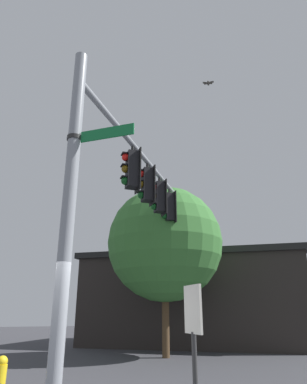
{
  "coord_description": "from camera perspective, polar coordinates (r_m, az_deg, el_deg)",
  "views": [
    {
      "loc": [
        -6.07,
        0.45,
        1.71
      ],
      "look_at": [
        3.89,
        -2.93,
        5.38
      ],
      "focal_mm": 32.12,
      "sensor_mm": 36.0,
      "label": 1
    }
  ],
  "objects": [
    {
      "name": "traffic_light_nearest_pole",
      "position": [
        9.49,
        -3.71,
        3.74
      ],
      "size": [
        0.54,
        0.49,
        1.31
      ],
      "color": "black"
    },
    {
      "name": "traffic_light_mid_inner",
      "position": [
        10.59,
        -1.17,
        1.21
      ],
      "size": [
        0.54,
        0.49,
        1.31
      ],
      "color": "black"
    },
    {
      "name": "tree_by_storefront",
      "position": [
        14.96,
        1.89,
        -8.48
      ],
      "size": [
        4.9,
        4.9,
        6.95
      ],
      "color": "#4C3823",
      "rests_on": "ground"
    },
    {
      "name": "traffic_light_arm_end",
      "position": [
        12.88,
        2.56,
        -2.53
      ],
      "size": [
        0.54,
        0.49,
        1.31
      ],
      "color": "black"
    },
    {
      "name": "bird_flying",
      "position": [
        10.62,
        9.08,
        17.43
      ],
      "size": [
        0.22,
        0.3,
        0.08
      ],
      "color": "#4C4742"
    },
    {
      "name": "street_name_sign",
      "position": [
        6.69,
        -10.28,
        9.19
      ],
      "size": [
        0.9,
        1.14,
        0.22
      ],
      "color": "#147238"
    },
    {
      "name": "storefront_building",
      "position": [
        20.54,
        7.0,
        -17.3
      ],
      "size": [
        12.7,
        13.78,
        4.66
      ],
      "color": "#282321",
      "rests_on": "ground"
    },
    {
      "name": "signal_pole",
      "position": [
        6.32,
        -13.95,
        -3.07
      ],
      "size": [
        0.25,
        0.25,
        6.82
      ],
      "primitive_type": "cylinder",
      "color": "gray",
      "rests_on": "ground"
    },
    {
      "name": "historical_marker",
      "position": [
        5.97,
        6.67,
        -22.05
      ],
      "size": [
        0.6,
        0.08,
        2.13
      ],
      "color": "#333333",
      "rests_on": "ground"
    },
    {
      "name": "traffic_light_mid_outer",
      "position": [
        11.72,
        0.88,
        -0.85
      ],
      "size": [
        0.54,
        0.49,
        1.31
      ],
      "color": "black"
    },
    {
      "name": "mast_arm",
      "position": [
        10.5,
        -1.86,
        5.98
      ],
      "size": [
        6.14,
        4.68,
        0.15
      ],
      "primitive_type": "cylinder",
      "rotation": [
        0.0,
        1.57,
        5.64
      ],
      "color": "gray"
    },
    {
      "name": "fire_hydrant",
      "position": [
        8.76,
        -24.12,
        -26.22
      ],
      "size": [
        0.35,
        0.24,
        0.82
      ],
      "color": "yellow",
      "rests_on": "ground"
    }
  ]
}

